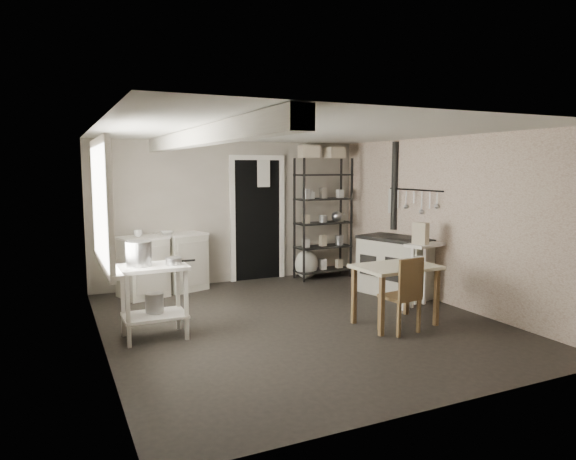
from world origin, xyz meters
name	(u,v)px	position (x,y,z in m)	size (l,w,h in m)	color
floor	(298,322)	(0.00, 0.00, 0.00)	(5.00, 5.00, 0.00)	black
ceiling	(299,131)	(0.00, 0.00, 2.30)	(5.00, 5.00, 0.00)	silver
wall_back	(231,212)	(0.00, 2.50, 1.15)	(4.50, 0.02, 2.30)	#A3998B
wall_front	(444,264)	(0.00, -2.50, 1.15)	(4.50, 0.02, 2.30)	#A3998B
wall_left	(100,240)	(-2.25, 0.00, 1.15)	(0.02, 5.00, 2.30)	#A3998B
wall_right	(445,220)	(2.25, 0.00, 1.15)	(0.02, 5.00, 2.30)	#A3998B
window	(99,204)	(-2.22, 0.20, 1.50)	(0.12, 1.76, 1.28)	white
doorway	(258,220)	(0.45, 2.47, 1.00)	(0.96, 0.10, 2.08)	white
ceiling_beam	(199,137)	(-1.20, 0.00, 2.20)	(0.18, 5.00, 0.18)	white
wallpaper_panel	(444,221)	(2.24, 0.00, 1.15)	(0.01, 5.00, 2.30)	beige
utensil_rail	(414,190)	(2.19, 0.60, 1.55)	(0.06, 1.20, 0.44)	#A6A6A9
prep_table	(154,303)	(-1.70, 0.14, 0.40)	(0.72, 0.51, 0.82)	white
stockpot	(139,255)	(-1.84, 0.16, 0.94)	(0.27, 0.27, 0.30)	#A6A6A9
saucepan	(173,262)	(-1.49, 0.08, 0.85)	(0.18, 0.18, 0.10)	#A6A6A9
bucket	(154,303)	(-1.69, 0.19, 0.39)	(0.20, 0.20, 0.22)	#A6A6A9
base_cabinets	(163,263)	(-1.19, 2.18, 0.46)	(1.34, 0.58, 0.88)	beige
mixing_bowl	(167,230)	(-1.12, 2.18, 0.95)	(0.27, 0.27, 0.07)	silver
counter_cup	(138,231)	(-1.55, 2.12, 0.97)	(0.12, 0.12, 0.10)	silver
shelf_rack	(323,222)	(1.51, 2.12, 0.95)	(0.96, 0.37, 2.03)	black
shelf_jar	(312,199)	(1.26, 2.07, 1.36)	(0.08, 0.08, 0.17)	silver
storage_box_a	(309,159)	(1.24, 2.15, 2.01)	(0.30, 0.26, 0.21)	beige
storage_box_b	(334,161)	(1.69, 2.09, 1.99)	(0.29, 0.27, 0.18)	beige
stove	(396,265)	(1.92, 0.62, 0.44)	(0.60, 1.09, 0.86)	beige
stovepipe	(395,186)	(2.22, 1.10, 1.59)	(0.12, 0.12, 1.55)	black
side_ledge	(424,274)	(1.91, 0.00, 0.43)	(0.55, 0.30, 0.85)	white
oats_box	(421,232)	(1.82, -0.03, 1.01)	(0.12, 0.20, 0.30)	beige
work_table	(395,293)	(1.01, -0.58, 0.38)	(0.95, 0.66, 0.72)	beige
table_cup	(418,258)	(1.27, -0.67, 0.81)	(0.11, 0.11, 0.10)	silver
chair	(400,290)	(0.89, -0.82, 0.48)	(0.36, 0.38, 0.88)	brown
flour_sack	(307,264)	(1.22, 2.17, 0.24)	(0.41, 0.35, 0.49)	beige
floor_crock	(405,304)	(1.53, -0.11, 0.07)	(0.13, 0.13, 0.17)	silver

